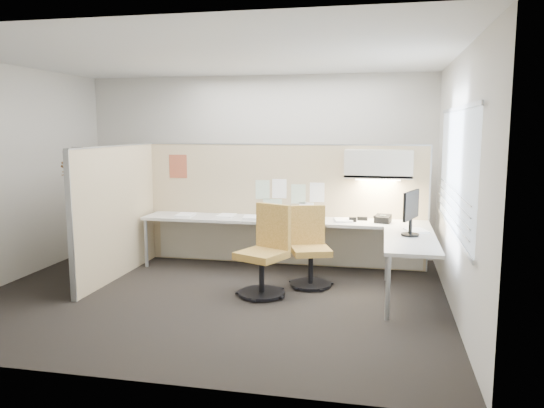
% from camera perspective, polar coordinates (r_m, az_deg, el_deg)
% --- Properties ---
extents(floor, '(5.50, 4.50, 0.01)m').
position_cam_1_polar(floor, '(6.55, -6.27, -9.65)').
color(floor, black).
rests_on(floor, ground).
extents(ceiling, '(5.50, 4.50, 0.01)m').
position_cam_1_polar(ceiling, '(6.28, -6.69, 15.53)').
color(ceiling, white).
rests_on(ceiling, wall_back).
extents(wall_back, '(5.50, 0.02, 2.80)m').
position_cam_1_polar(wall_back, '(8.42, -1.65, 4.16)').
color(wall_back, beige).
rests_on(wall_back, ground).
extents(wall_front, '(5.50, 0.02, 2.80)m').
position_cam_1_polar(wall_front, '(4.20, -16.15, -0.35)').
color(wall_front, beige).
rests_on(wall_front, ground).
extents(wall_left, '(0.02, 4.50, 2.80)m').
position_cam_1_polar(wall_left, '(7.59, -26.63, 2.83)').
color(wall_left, beige).
rests_on(wall_left, ground).
extents(wall_right, '(0.02, 4.50, 2.80)m').
position_cam_1_polar(wall_right, '(6.00, 19.35, 2.01)').
color(wall_right, beige).
rests_on(wall_right, ground).
extents(window_pane, '(0.01, 2.80, 1.30)m').
position_cam_1_polar(window_pane, '(5.98, 19.18, 3.45)').
color(window_pane, '#A4B3BE').
rests_on(window_pane, wall_right).
extents(partition_back, '(4.10, 0.06, 1.75)m').
position_cam_1_polar(partition_back, '(7.73, 1.20, -0.13)').
color(partition_back, tan).
rests_on(partition_back, floor).
extents(partition_left, '(0.06, 2.20, 1.75)m').
position_cam_1_polar(partition_left, '(7.38, -16.30, -0.87)').
color(partition_left, tan).
rests_on(partition_left, floor).
extents(desk, '(4.00, 2.07, 0.73)m').
position_cam_1_polar(desk, '(7.25, 3.46, -2.89)').
color(desk, beige).
rests_on(desk, floor).
extents(overhead_bin, '(0.90, 0.36, 0.38)m').
position_cam_1_polar(overhead_bin, '(7.32, 11.37, 4.24)').
color(overhead_bin, beige).
rests_on(overhead_bin, partition_back).
extents(task_light_strip, '(0.60, 0.06, 0.02)m').
position_cam_1_polar(task_light_strip, '(7.34, 11.33, 2.60)').
color(task_light_strip, '#FFEABF').
rests_on(task_light_strip, overhead_bin).
extents(pinned_papers, '(1.01, 0.00, 0.47)m').
position_cam_1_polar(pinned_papers, '(7.66, 1.74, 0.99)').
color(pinned_papers, '#8CBF8C').
rests_on(pinned_papers, partition_back).
extents(poster, '(0.28, 0.00, 0.35)m').
position_cam_1_polar(poster, '(8.09, -10.07, 4.01)').
color(poster, '#EA4B1D').
rests_on(poster, partition_back).
extents(chair_left, '(0.66, 0.68, 1.07)m').
position_cam_1_polar(chair_left, '(6.38, -0.71, -5.37)').
color(chair_left, black).
rests_on(chair_left, floor).
extents(chair_right, '(0.59, 0.61, 0.99)m').
position_cam_1_polar(chair_right, '(6.77, 4.08, -4.90)').
color(chair_right, black).
rests_on(chair_right, floor).
extents(monitor, '(0.21, 0.48, 0.53)m').
position_cam_1_polar(monitor, '(6.44, 14.72, -0.64)').
color(monitor, black).
rests_on(monitor, desk).
extents(phone, '(0.25, 0.23, 0.12)m').
position_cam_1_polar(phone, '(7.28, 11.79, -1.58)').
color(phone, black).
rests_on(phone, desk).
extents(stapler, '(0.14, 0.04, 0.05)m').
position_cam_1_polar(stapler, '(7.40, 9.69, -1.56)').
color(stapler, black).
rests_on(stapler, desk).
extents(tape_dispenser, '(0.11, 0.07, 0.06)m').
position_cam_1_polar(tape_dispenser, '(7.29, 8.68, -1.66)').
color(tape_dispenser, black).
rests_on(tape_dispenser, desk).
extents(coat_hook, '(0.18, 0.43, 1.29)m').
position_cam_1_polar(coat_hook, '(6.60, -20.70, 2.70)').
color(coat_hook, silver).
rests_on(coat_hook, partition_left).
extents(paper_stack_0, '(0.24, 0.31, 0.03)m').
position_cam_1_polar(paper_stack_0, '(7.75, -9.29, -1.18)').
color(paper_stack_0, white).
rests_on(paper_stack_0, desk).
extents(paper_stack_1, '(0.24, 0.31, 0.02)m').
position_cam_1_polar(paper_stack_1, '(7.68, -4.93, -1.23)').
color(paper_stack_1, white).
rests_on(paper_stack_1, desk).
extents(paper_stack_2, '(0.27, 0.33, 0.04)m').
position_cam_1_polar(paper_stack_2, '(7.40, -2.19, -1.49)').
color(paper_stack_2, white).
rests_on(paper_stack_2, desk).
extents(paper_stack_3, '(0.26, 0.33, 0.01)m').
position_cam_1_polar(paper_stack_3, '(7.43, 3.39, -1.57)').
color(paper_stack_3, white).
rests_on(paper_stack_3, desk).
extents(paper_stack_4, '(0.28, 0.34, 0.03)m').
position_cam_1_polar(paper_stack_4, '(7.32, 7.67, -1.73)').
color(paper_stack_4, white).
rests_on(paper_stack_4, desk).
extents(paper_stack_5, '(0.32, 0.36, 0.02)m').
position_cam_1_polar(paper_stack_5, '(6.77, 15.25, -2.78)').
color(paper_stack_5, white).
rests_on(paper_stack_5, desk).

